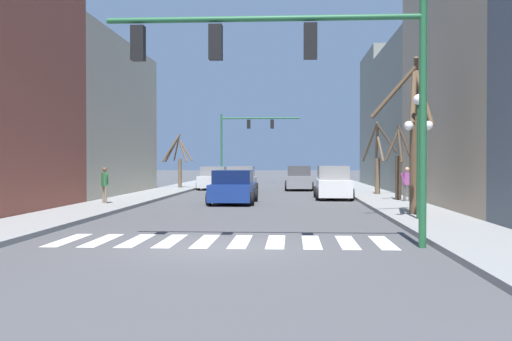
{
  "coord_description": "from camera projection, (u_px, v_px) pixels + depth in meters",
  "views": [
    {
      "loc": [
        1.76,
        -14.02,
        2.05
      ],
      "look_at": [
        -0.3,
        20.04,
        1.51
      ],
      "focal_mm": 42.0,
      "sensor_mm": 36.0,
      "label": 1
    }
  ],
  "objects": [
    {
      "name": "ground_plane",
      "position": [
        217.0,
        248.0,
        14.14
      ],
      "size": [
        240.0,
        240.0,
        0.0
      ],
      "primitive_type": "plane",
      "color": "#4C4C4F"
    },
    {
      "name": "sidewalk_right",
      "position": [
        498.0,
        247.0,
        13.74
      ],
      "size": [
        2.78,
        90.0,
        0.15
      ],
      "color": "gray",
      "rests_on": "ground_plane"
    },
    {
      "name": "building_row_right",
      "position": [
        472.0,
        90.0,
        30.37
      ],
      "size": [
        6.0,
        46.48,
        13.25
      ],
      "color": "#515B66",
      "rests_on": "ground_plane"
    },
    {
      "name": "crosswalk_stripes",
      "position": [
        223.0,
        241.0,
        15.26
      ],
      "size": [
        8.55,
        2.6,
        0.01
      ],
      "color": "white",
      "rests_on": "ground_plane"
    },
    {
      "name": "traffic_signal_near",
      "position": [
        299.0,
        63.0,
        14.25
      ],
      "size": [
        7.66,
        0.28,
        5.86
      ],
      "color": "#236038",
      "rests_on": "ground_plane"
    },
    {
      "name": "traffic_signal_far",
      "position": [
        244.0,
        133.0,
        55.77
      ],
      "size": [
        7.39,
        0.28,
        6.45
      ],
      "color": "#236038",
      "rests_on": "ground_plane"
    },
    {
      "name": "street_lamp_right_corner",
      "position": [
        419.0,
        130.0,
        19.67
      ],
      "size": [
        0.95,
        0.36,
        4.11
      ],
      "color": "#1E4C2D",
      "rests_on": "sidewalk_right"
    },
    {
      "name": "car_driving_away_lane",
      "position": [
        233.0,
        188.0,
        28.93
      ],
      "size": [
        2.21,
        4.61,
        1.61
      ],
      "rotation": [
        0.0,
        0.0,
        -1.57
      ],
      "color": "navy",
      "rests_on": "ground_plane"
    },
    {
      "name": "car_parked_left_mid",
      "position": [
        241.0,
        181.0,
        38.04
      ],
      "size": [
        2.01,
        4.23,
        1.73
      ],
      "rotation": [
        0.0,
        0.0,
        -1.57
      ],
      "color": "silver",
      "rests_on": "ground_plane"
    },
    {
      "name": "car_at_intersection",
      "position": [
        299.0,
        179.0,
        42.48
      ],
      "size": [
        1.97,
        4.74,
        1.72
      ],
      "rotation": [
        0.0,
        0.0,
        1.57
      ],
      "color": "gray",
      "rests_on": "ground_plane"
    },
    {
      "name": "car_driving_toward_lane",
      "position": [
        214.0,
        179.0,
        43.57
      ],
      "size": [
        2.14,
        4.73,
        1.66
      ],
      "rotation": [
        0.0,
        0.0,
        1.57
      ],
      "color": "silver",
      "rests_on": "ground_plane"
    },
    {
      "name": "car_parked_right_far",
      "position": [
        333.0,
        184.0,
        32.31
      ],
      "size": [
        1.99,
        4.26,
        1.8
      ],
      "rotation": [
        0.0,
        0.0,
        1.57
      ],
      "color": "white",
      "rests_on": "ground_plane"
    },
    {
      "name": "pedestrian_waiting_at_curb",
      "position": [
        407.0,
        181.0,
        28.46
      ],
      "size": [
        0.68,
        0.32,
        1.62
      ],
      "rotation": [
        0.0,
        0.0,
        0.32
      ],
      "color": "#4C4C51",
      "rests_on": "sidewalk_right"
    },
    {
      "name": "pedestrian_on_left_sidewalk",
      "position": [
        105.0,
        182.0,
        26.98
      ],
      "size": [
        0.5,
        0.6,
        1.63
      ],
      "rotation": [
        0.0,
        0.0,
        2.23
      ],
      "color": "#7A705B",
      "rests_on": "sidewalk_left"
    },
    {
      "name": "street_tree_left_far",
      "position": [
        378.0,
        160.0,
        34.63
      ],
      "size": [
        2.36,
        2.58,
        4.17
      ],
      "color": "brown",
      "rests_on": "sidewalk_right"
    },
    {
      "name": "street_tree_right_far",
      "position": [
        398.0,
        169.0,
        29.29
      ],
      "size": [
        1.38,
        1.37,
        3.66
      ],
      "color": "#473828",
      "rests_on": "sidewalk_right"
    },
    {
      "name": "street_tree_right_near",
      "position": [
        415.0,
        138.0,
        21.43
      ],
      "size": [
        2.43,
        3.32,
        5.67
      ],
      "color": "brown",
      "rests_on": "sidewalk_right"
    },
    {
      "name": "street_tree_right_mid",
      "position": [
        178.0,
        160.0,
        43.03
      ],
      "size": [
        2.35,
        1.9,
        3.87
      ],
      "color": "brown",
      "rests_on": "sidewalk_left"
    }
  ]
}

